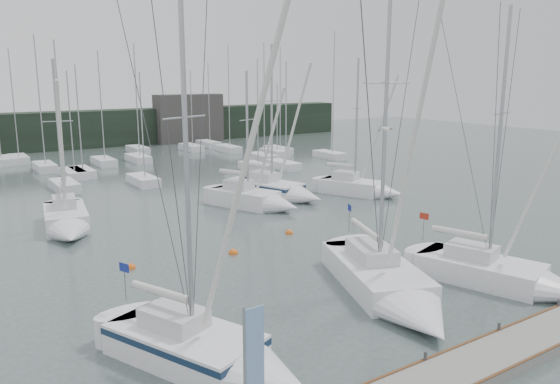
% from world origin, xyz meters
% --- Properties ---
extents(ground, '(160.00, 160.00, 0.00)m').
position_xyz_m(ground, '(0.00, 0.00, 0.00)').
color(ground, '#44534F').
rests_on(ground, ground).
extents(dock, '(24.00, 2.00, 0.40)m').
position_xyz_m(dock, '(0.00, -5.00, 0.20)').
color(dock, slate).
rests_on(dock, ground).
extents(far_treeline, '(90.00, 4.00, 5.00)m').
position_xyz_m(far_treeline, '(0.00, 62.00, 2.50)').
color(far_treeline, black).
rests_on(far_treeline, ground).
extents(far_building_right, '(10.00, 3.00, 7.00)m').
position_xyz_m(far_building_right, '(18.00, 60.00, 3.50)').
color(far_building_right, '#3E3B39').
rests_on(far_building_right, ground).
extents(mast_forest, '(55.56, 26.63, 14.78)m').
position_xyz_m(mast_forest, '(2.02, 43.49, 0.48)').
color(mast_forest, silver).
rests_on(mast_forest, ground).
extents(sailboat_near_left, '(5.61, 8.28, 14.33)m').
position_xyz_m(sailboat_near_left, '(-7.87, -0.27, 0.57)').
color(sailboat_near_left, silver).
rests_on(sailboat_near_left, ground).
extents(sailboat_near_center, '(6.45, 10.54, 16.11)m').
position_xyz_m(sailboat_near_center, '(1.14, 0.55, 0.54)').
color(sailboat_near_center, silver).
rests_on(sailboat_near_center, ground).
extents(sailboat_near_right, '(5.02, 8.53, 13.72)m').
position_xyz_m(sailboat_near_right, '(7.05, -1.42, 0.52)').
color(sailboat_near_right, silver).
rests_on(sailboat_near_right, ground).
extents(sailboat_mid_b, '(3.73, 7.93, 11.60)m').
position_xyz_m(sailboat_mid_b, '(-8.30, 19.86, 0.58)').
color(sailboat_mid_b, silver).
rests_on(sailboat_mid_b, ground).
extents(sailboat_mid_c, '(5.16, 7.83, 10.88)m').
position_xyz_m(sailboat_mid_c, '(5.18, 18.73, 0.58)').
color(sailboat_mid_c, silver).
rests_on(sailboat_mid_c, ground).
extents(sailboat_mid_d, '(5.09, 8.63, 13.01)m').
position_xyz_m(sailboat_mid_d, '(8.42, 20.47, 0.62)').
color(sailboat_mid_d, silver).
rests_on(sailboat_mid_d, ground).
extents(sailboat_mid_e, '(5.22, 7.52, 11.88)m').
position_xyz_m(sailboat_mid_e, '(14.88, 17.64, 0.56)').
color(sailboat_mid_e, silver).
rests_on(sailboat_mid_e, ground).
extents(buoy_a, '(0.54, 0.54, 0.54)m').
position_xyz_m(buoy_a, '(-1.50, 10.41, 0.00)').
color(buoy_a, '#DA5B13').
rests_on(buoy_a, ground).
extents(buoy_b, '(0.50, 0.50, 0.50)m').
position_xyz_m(buoy_b, '(3.35, 11.98, 0.00)').
color(buoy_b, '#DA5B13').
rests_on(buoy_b, ground).
extents(buoy_c, '(0.50, 0.50, 0.50)m').
position_xyz_m(buoy_c, '(-7.07, 11.25, 0.00)').
color(buoy_c, '#DA5B13').
rests_on(buoy_c, ground).
extents(dock_banner, '(0.60, 0.08, 3.97)m').
position_xyz_m(dock_banner, '(-9.14, -4.71, 2.74)').
color(dock_banner, '#97999E').
rests_on(dock_banner, dock).
extents(seagull, '(0.90, 0.43, 0.18)m').
position_xyz_m(seagull, '(0.92, 1.30, 7.58)').
color(seagull, white).
rests_on(seagull, ground).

